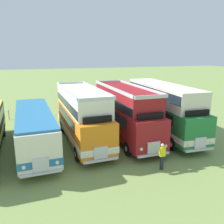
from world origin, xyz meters
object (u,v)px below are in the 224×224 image
(bus_fourth_in_row, at_px, (125,111))
(marshal_person, at_px, (162,156))
(bus_second_in_row, at_px, (35,127))
(bus_fifth_in_row, at_px, (162,107))
(bus_third_in_row, at_px, (82,114))

(bus_fourth_in_row, distance_m, marshal_person, 6.37)
(bus_second_in_row, bearing_deg, bus_fifth_in_row, 0.65)
(bus_fifth_in_row, relative_size, marshal_person, 6.44)
(bus_second_in_row, xyz_separation_m, marshal_person, (7.37, -6.12, -0.87))
(bus_second_in_row, height_order, bus_third_in_row, bus_third_in_row)
(bus_third_in_row, height_order, bus_fifth_in_row, bus_third_in_row)
(bus_fifth_in_row, bearing_deg, bus_fourth_in_row, -179.39)
(bus_third_in_row, bearing_deg, marshal_person, -60.09)
(bus_second_in_row, height_order, bus_fourth_in_row, bus_fourth_in_row)
(bus_third_in_row, relative_size, bus_fourth_in_row, 0.98)
(bus_fifth_in_row, distance_m, marshal_person, 7.42)
(bus_third_in_row, relative_size, bus_fifth_in_row, 0.91)
(bus_second_in_row, bearing_deg, marshal_person, -39.69)
(bus_fourth_in_row, height_order, marshal_person, bus_fourth_in_row)
(bus_second_in_row, distance_m, bus_fifth_in_row, 11.08)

